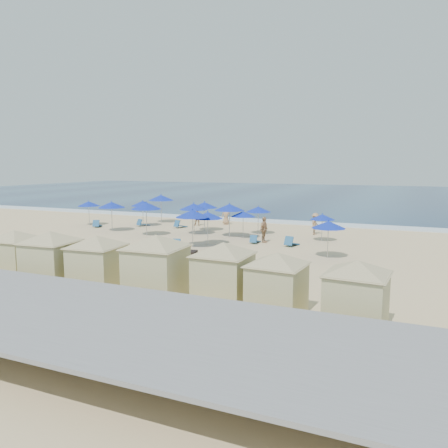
% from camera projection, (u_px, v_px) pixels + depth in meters
% --- Properties ---
extents(ground, '(160.00, 160.00, 0.00)m').
position_uv_depth(ground, '(169.00, 248.00, 29.02)').
color(ground, beige).
rests_on(ground, ground).
extents(ocean, '(160.00, 80.00, 0.06)m').
position_uv_depth(ocean, '(324.00, 195.00, 79.00)').
color(ocean, '#0E274D').
rests_on(ocean, ground).
extents(surf_line, '(160.00, 2.50, 0.08)m').
position_uv_depth(surf_line, '(249.00, 220.00, 43.10)').
color(surf_line, white).
rests_on(surf_line, ground).
extents(trash_bin, '(0.88, 0.88, 0.76)m').
position_uv_depth(trash_bin, '(189.00, 258.00, 24.22)').
color(trash_bin, black).
rests_on(trash_bin, ground).
extents(cabana_0, '(4.11, 4.11, 2.58)m').
position_uv_depth(cabana_0, '(15.00, 248.00, 21.27)').
color(cabana_0, beige).
rests_on(cabana_0, ground).
extents(cabana_1, '(4.42, 4.42, 2.78)m').
position_uv_depth(cabana_1, '(51.00, 251.00, 19.80)').
color(cabana_1, beige).
rests_on(cabana_1, ground).
extents(cabana_2, '(4.28, 4.28, 2.69)m').
position_uv_depth(cabana_2, '(97.00, 256.00, 19.08)').
color(cabana_2, beige).
rests_on(cabana_2, ground).
extents(cabana_3, '(4.67, 4.67, 2.93)m').
position_uv_depth(cabana_3, '(156.00, 258.00, 17.94)').
color(cabana_3, beige).
rests_on(cabana_3, ground).
extents(cabana_4, '(4.36, 4.36, 2.73)m').
position_uv_depth(cabana_4, '(223.00, 265.00, 17.24)').
color(cabana_4, beige).
rests_on(cabana_4, ground).
extents(cabana_5, '(4.08, 4.08, 2.57)m').
position_uv_depth(cabana_5, '(277.00, 276.00, 15.99)').
color(cabana_5, beige).
rests_on(cabana_5, ground).
extents(cabana_6, '(4.14, 4.14, 2.61)m').
position_uv_depth(cabana_6, '(357.00, 286.00, 14.54)').
color(cabana_6, beige).
rests_on(cabana_6, ground).
extents(umbrella_0, '(2.00, 2.00, 2.27)m').
position_uv_depth(umbrella_0, '(89.00, 204.00, 39.52)').
color(umbrella_0, '#A5A8AD').
rests_on(umbrella_0, ground).
extents(umbrella_1, '(2.23, 2.23, 2.54)m').
position_uv_depth(umbrella_1, '(111.00, 205.00, 35.97)').
color(umbrella_1, '#A5A8AD').
rests_on(umbrella_1, ground).
extents(umbrella_2, '(2.07, 2.07, 2.36)m').
position_uv_depth(umbrella_2, '(143.00, 203.00, 38.92)').
color(umbrella_2, '#A5A8AD').
rests_on(umbrella_2, ground).
extents(umbrella_3, '(2.35, 2.35, 2.68)m').
position_uv_depth(umbrella_3, '(146.00, 206.00, 33.66)').
color(umbrella_3, '#A5A8AD').
rests_on(umbrella_3, ground).
extents(umbrella_4, '(2.41, 2.41, 2.74)m').
position_uv_depth(umbrella_4, '(161.00, 198.00, 41.27)').
color(umbrella_4, '#A5A8AD').
rests_on(umbrella_4, ground).
extents(umbrella_5, '(2.20, 2.20, 2.50)m').
position_uv_depth(umbrella_5, '(205.00, 205.00, 36.11)').
color(umbrella_5, '#A5A8AD').
rests_on(umbrella_5, ground).
extents(umbrella_6, '(2.30, 2.30, 2.61)m').
position_uv_depth(umbrella_6, '(192.00, 214.00, 28.91)').
color(umbrella_6, '#A5A8AD').
rests_on(umbrella_6, ground).
extents(umbrella_7, '(1.85, 1.85, 2.11)m').
position_uv_depth(umbrella_7, '(243.00, 214.00, 32.61)').
color(umbrella_7, '#A5A8AD').
rests_on(umbrella_7, ground).
extents(umbrella_8, '(2.08, 2.08, 2.37)m').
position_uv_depth(umbrella_8, '(208.00, 215.00, 29.82)').
color(umbrella_8, '#A5A8AD').
rests_on(umbrella_8, ground).
extents(umbrella_9, '(2.01, 2.01, 2.29)m').
position_uv_depth(umbrella_9, '(258.00, 209.00, 34.43)').
color(umbrella_9, '#A5A8AD').
rests_on(umbrella_9, ground).
extents(umbrella_10, '(1.79, 1.79, 2.04)m').
position_uv_depth(umbrella_10, '(322.00, 217.00, 31.27)').
color(umbrella_10, '#A5A8AD').
rests_on(umbrella_10, ground).
extents(umbrella_11, '(2.02, 2.02, 2.30)m').
position_uv_depth(umbrella_11, '(328.00, 225.00, 25.63)').
color(umbrella_11, '#A5A8AD').
rests_on(umbrella_11, ground).
extents(umbrella_12, '(2.26, 2.26, 2.57)m').
position_uv_depth(umbrella_12, '(194.00, 207.00, 34.19)').
color(umbrella_12, '#A5A8AD').
rests_on(umbrella_12, ground).
extents(umbrella_13, '(2.31, 2.31, 2.63)m').
position_uv_depth(umbrella_13, '(229.00, 207.00, 33.05)').
color(umbrella_13, '#A5A8AD').
rests_on(umbrella_13, ground).
extents(beach_chair_0, '(1.03, 1.37, 0.69)m').
position_uv_depth(beach_chair_0, '(97.00, 225.00, 38.47)').
color(beach_chair_0, '#286092').
rests_on(beach_chair_0, ground).
extents(beach_chair_1, '(0.88, 1.32, 0.67)m').
position_uv_depth(beach_chair_1, '(142.00, 224.00, 39.20)').
color(beach_chair_1, '#286092').
rests_on(beach_chair_1, ground).
extents(beach_chair_2, '(0.90, 1.36, 0.69)m').
position_uv_depth(beach_chair_2, '(180.00, 225.00, 38.16)').
color(beach_chair_2, '#286092').
rests_on(beach_chair_2, ground).
extents(beach_chair_3, '(0.74, 1.23, 0.63)m').
position_uv_depth(beach_chair_3, '(178.00, 244.00, 29.18)').
color(beach_chair_3, '#286092').
rests_on(beach_chair_3, ground).
extents(beach_chair_4, '(0.55, 1.16, 0.63)m').
position_uv_depth(beach_chair_4, '(255.00, 240.00, 30.67)').
color(beach_chair_4, '#286092').
rests_on(beach_chair_4, ground).
extents(beach_chair_5, '(0.85, 1.42, 0.73)m').
position_uv_depth(beach_chair_5, '(291.00, 242.00, 29.58)').
color(beach_chair_5, '#286092').
rests_on(beach_chair_5, ground).
extents(beachgoer_0, '(0.84, 0.70, 1.59)m').
position_uv_depth(beachgoer_0, '(197.00, 217.00, 39.42)').
color(beachgoer_0, tan).
rests_on(beachgoer_0, ground).
extents(beachgoer_1, '(0.56, 1.12, 1.85)m').
position_uv_depth(beachgoer_1, '(264.00, 230.00, 30.89)').
color(beachgoer_1, tan).
rests_on(beachgoer_1, ground).
extents(beachgoer_2, '(0.80, 1.19, 1.72)m').
position_uv_depth(beachgoer_2, '(315.00, 224.00, 34.40)').
color(beachgoer_2, tan).
rests_on(beachgoer_2, ground).
extents(beachgoer_3, '(0.94, 0.78, 1.64)m').
position_uv_depth(beachgoer_3, '(226.00, 216.00, 40.25)').
color(beachgoer_3, tan).
rests_on(beachgoer_3, ground).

